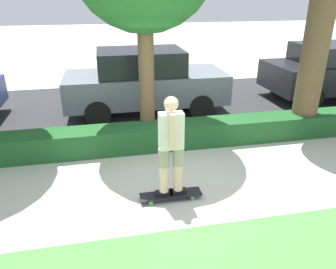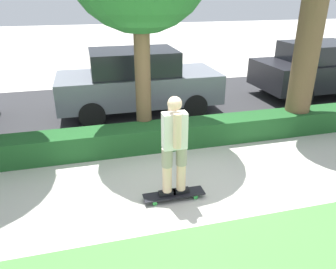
{
  "view_description": "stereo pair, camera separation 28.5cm",
  "coord_description": "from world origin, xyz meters",
  "px_view_note": "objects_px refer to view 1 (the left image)",
  "views": [
    {
      "loc": [
        -1.12,
        -4.45,
        2.97
      ],
      "look_at": [
        -0.09,
        0.6,
        0.71
      ],
      "focal_mm": 35.0,
      "sensor_mm": 36.0,
      "label": 1
    },
    {
      "loc": [
        -1.4,
        -4.38,
        2.97
      ],
      "look_at": [
        -0.09,
        0.6,
        0.71
      ],
      "focal_mm": 35.0,
      "sensor_mm": 36.0,
      "label": 2
    }
  ],
  "objects_px": {
    "skater_person": "(171,145)",
    "parked_car_middle": "(145,81)",
    "skateboard": "(171,195)",
    "parked_car_rear": "(334,71)"
  },
  "relations": [
    {
      "from": "skater_person",
      "to": "parked_car_rear",
      "type": "bearing_deg",
      "value": 36.01
    },
    {
      "from": "skateboard",
      "to": "parked_car_middle",
      "type": "xyz_separation_m",
      "value": [
        0.17,
        4.1,
        0.76
      ]
    },
    {
      "from": "skateboard",
      "to": "parked_car_middle",
      "type": "bearing_deg",
      "value": 87.57
    },
    {
      "from": "skateboard",
      "to": "skater_person",
      "type": "height_order",
      "value": "skater_person"
    },
    {
      "from": "parked_car_middle",
      "to": "parked_car_rear",
      "type": "distance_m",
      "value": 5.63
    },
    {
      "from": "skater_person",
      "to": "parked_car_middle",
      "type": "height_order",
      "value": "skater_person"
    },
    {
      "from": "skater_person",
      "to": "parked_car_rear",
      "type": "distance_m",
      "value": 7.17
    },
    {
      "from": "skateboard",
      "to": "parked_car_rear",
      "type": "xyz_separation_m",
      "value": [
        5.8,
        4.21,
        0.76
      ]
    },
    {
      "from": "skateboard",
      "to": "skater_person",
      "type": "bearing_deg",
      "value": 180.0
    },
    {
      "from": "parked_car_middle",
      "to": "skateboard",
      "type": "bearing_deg",
      "value": -92.02
    }
  ]
}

